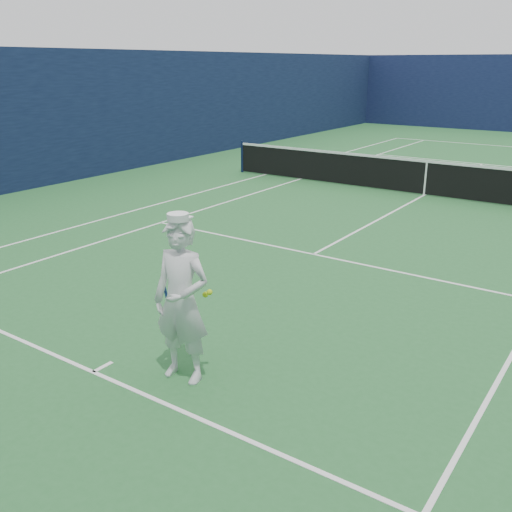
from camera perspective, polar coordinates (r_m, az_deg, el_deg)
The scene contains 5 objects.
ground at distance 16.98m, azimuth 16.44°, elevation 5.83°, with size 80.00×80.00×0.00m, color #25632F.
court_markings at distance 16.98m, azimuth 16.44°, elevation 5.84°, with size 11.03×23.83×0.01m.
windscreen_fence at distance 16.67m, azimuth 17.08°, elevation 12.53°, with size 20.12×36.12×4.00m.
tennis_net at distance 16.87m, azimuth 16.61°, elevation 7.66°, with size 12.88×0.09×1.07m.
tennis_player at distance 6.62m, azimuth -7.44°, elevation -4.48°, with size 0.85×0.57×2.03m.
Camera 1 is at (5.13, -15.79, 3.59)m, focal length 40.00 mm.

